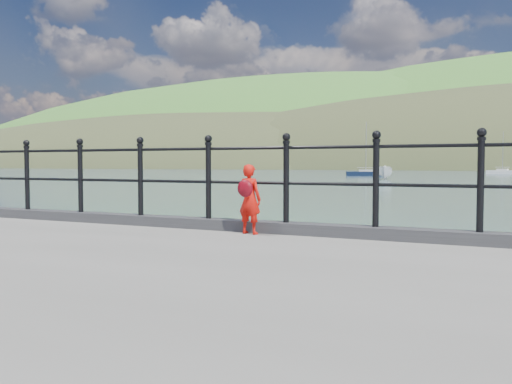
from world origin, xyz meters
The scene contains 7 objects.
ground centered at (0.00, 0.00, 0.00)m, with size 600.00×600.00×0.00m, color #2D4251.
kerb centered at (0.00, -0.15, 1.07)m, with size 60.00×0.30×0.15m, color #28282B.
railing centered at (0.00, -0.15, 1.82)m, with size 18.11×0.11×1.20m.
child centered at (0.18, -0.41, 1.47)m, with size 0.37×0.32×0.93m.
launch_white centered at (-10.77, 59.43, 0.85)m, with size 1.66×4.42×1.71m, color white.
sailboat_left centered at (-17.70, 77.53, 0.34)m, with size 6.38×3.83×8.67m.
sailboat_deep centered at (1.46, 102.32, 0.34)m, with size 5.55×2.78×8.00m.
Camera 1 is at (3.34, -6.83, 1.94)m, focal length 38.00 mm.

